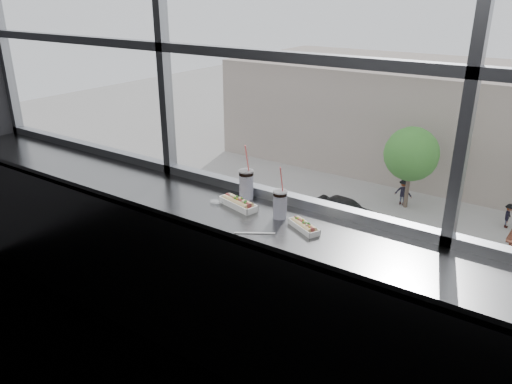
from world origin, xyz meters
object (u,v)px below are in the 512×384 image
Objects in this scene: loose_straw at (255,233)px; car_far_a at (346,205)px; pedestrian_a at (404,189)px; tree_left at (411,154)px; soda_cup_right at (280,203)px; wrapper at (216,202)px; hotdog_tray_left at (238,203)px; hotdog_tray_right at (304,226)px; car_near_a at (231,242)px; pedestrian_b at (509,214)px; soda_cup_left at (246,183)px; car_near_c at (460,315)px.

loose_straw is 0.04× the size of car_far_a.
tree_left is (0.31, -0.30, 2.59)m from pedestrian_a.
wrapper is at bearing -174.02° from soda_cup_right.
hotdog_tray_left reaches higher than hotdog_tray_right.
car_near_a is 3.15× the size of pedestrian_b.
pedestrian_a is 2.62m from tree_left.
car_near_c is (-0.98, 16.09, -11.03)m from soda_cup_left.
hotdog_tray_right is at bearing -0.99° from wrapper.
pedestrian_a reaches higher than pedestrian_b.
soda_cup_right is 30.83m from pedestrian_b.
hotdog_tray_left is 0.81× the size of soda_cup_left.
hotdog_tray_left is 0.49m from hotdog_tray_right.
wrapper reaches higher than car_far_a.
hotdog_tray_left is 31.53m from pedestrian_a.
car_near_c is 12.45m from pedestrian_b.
hotdog_tray_right is 1.03× the size of loose_straw.
hotdog_tray_right is 0.11× the size of pedestrian_a.
loose_straw reaches higher than tree_left.
hotdog_tray_left is at bearing -74.78° from soda_cup_left.
loose_straw is (0.30, -0.25, -0.02)m from hotdog_tray_left.
car_near_a is 13.40m from tree_left.
pedestrian_b is at bearing -178.67° from pedestrian_a.
car_near_c is at bearing 122.54° from hotdog_tray_right.
tree_left is (2.47, 4.00, 2.72)m from car_far_a.
car_near_c is (8.77, -8.00, 0.19)m from car_far_a.
car_far_a is at bearing 41.41° from car_near_c.
soda_cup_right is at bearing 17.42° from hotdog_tray_left.
car_near_c is (-1.02, 16.24, -10.96)m from hotdog_tray_left.
loose_straw is 0.12× the size of pedestrian_b.
hotdog_tray_left is 0.30m from soda_cup_right.
wrapper is 30.83m from pedestrian_b.
soda_cup_right is at bearing -169.21° from hotdog_tray_right.
wrapper is 0.02× the size of tree_left.
car_far_a is at bearing 112.60° from soda_cup_right.
wrapper is at bearing 176.85° from car_near_c.
soda_cup_right is 19.66m from car_near_c.
soda_cup_right reaches higher than hotdog_tray_right.
tree_left is (-7.81, 28.28, -8.42)m from hotdog_tray_right.
hotdog_tray_left is 28.42m from car_far_a.
hotdog_tray_right reaches higher than pedestrian_a.
soda_cup_left is at bearing -172.12° from hotdog_tray_right.
car_near_a is at bearing -113.98° from tree_left.
car_near_c reaches higher than car_far_a.
car_far_a is 9.66m from pedestrian_b.
car_near_c is at bearing 93.07° from wrapper.
soda_cup_right reaches higher than tree_left.
car_far_a is (-10.28, 24.28, -11.14)m from hotdog_tray_right.
hotdog_tray_right is 23.69m from car_near_a.
wrapper is at bearing -177.87° from pedestrian_b.
hotdog_tray_left is 0.16× the size of pedestrian_b.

